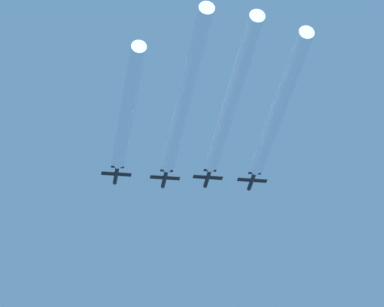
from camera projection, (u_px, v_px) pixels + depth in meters
The scene contains 8 objects.
jet_far_left at pixel (116, 175), 356.26m from camera, with size 8.02×11.68×2.81m.
jet_inner_left at pixel (165, 179), 357.60m from camera, with size 8.02×11.68×2.81m.
jet_center at pixel (207, 178), 358.57m from camera, with size 8.02×11.68×2.81m.
jet_inner_right at pixel (252, 181), 360.09m from camera, with size 8.02×11.68×2.81m.
smoke_trail_far_left at pixel (128, 110), 326.97m from camera, with size 3.60×56.93×3.60m.
smoke_trail_inner_left at pixel (185, 97), 320.86m from camera, with size 3.60×74.14×3.60m.
smoke_trail_center at pixel (232, 100), 323.12m from camera, with size 3.60×71.16×3.60m.
smoke_trail_inner_right at pixel (279, 108), 326.72m from camera, with size 3.60×66.37×3.60m.
Camera 1 is at (-40.36, -313.46, 1.37)m, focal length 125.21 mm.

